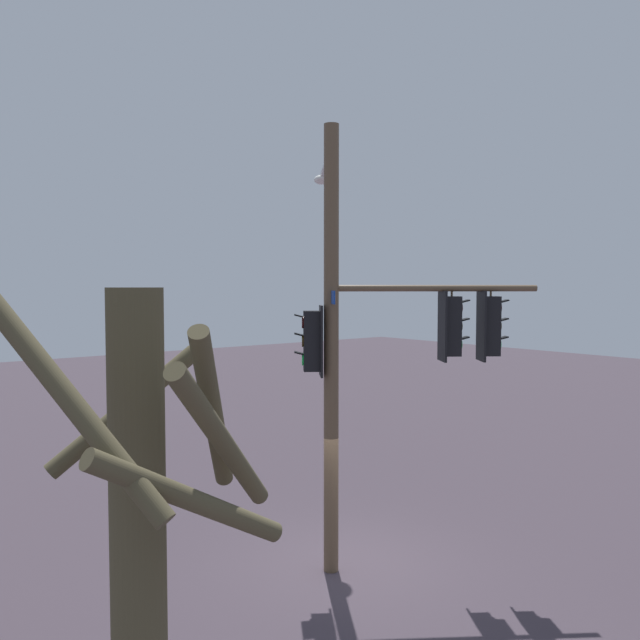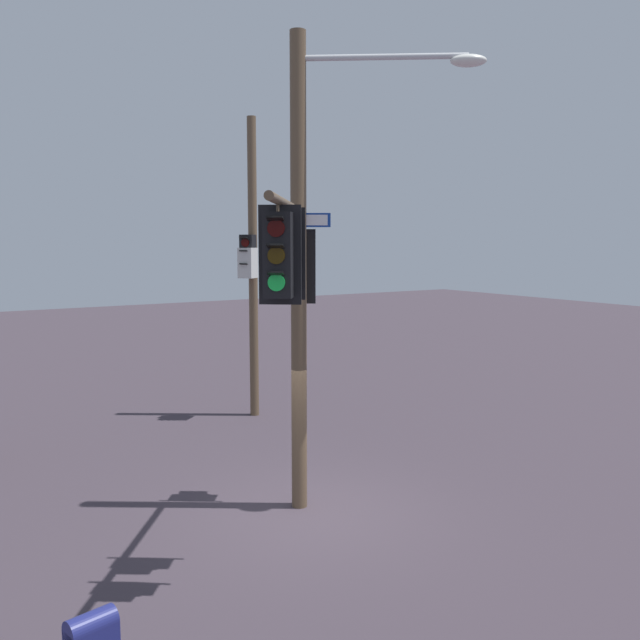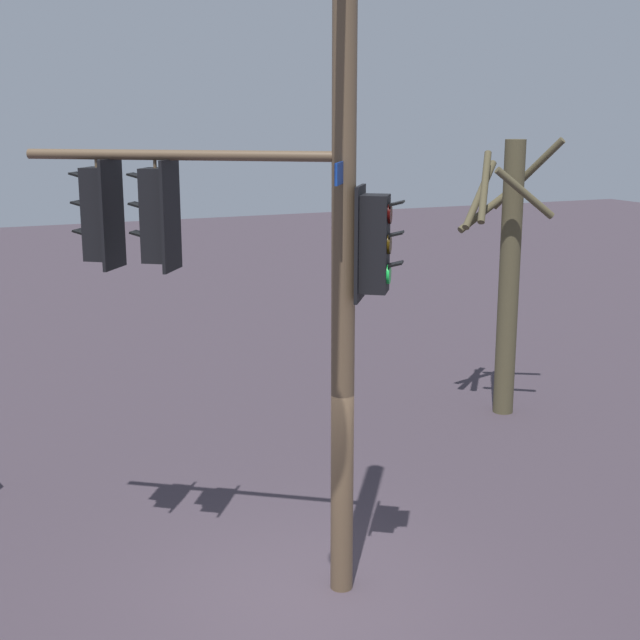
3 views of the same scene
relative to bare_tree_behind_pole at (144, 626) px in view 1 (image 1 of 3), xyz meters
The scene contains 3 objects.
ground_plane 8.38m from the bare_tree_behind_pole, 128.16° to the left, with size 80.00×80.00×0.00m, color #3C323B.
main_signal_pole_assembly 7.99m from the bare_tree_behind_pole, 125.33° to the left, with size 4.91×3.76×8.21m.
bare_tree_behind_pole is the anchor object (origin of this frame).
Camera 1 is at (9.06, -7.98, 5.28)m, focal length 36.19 mm.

